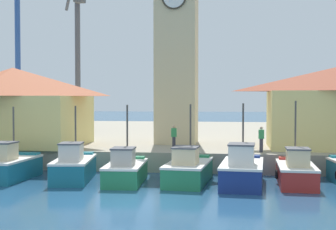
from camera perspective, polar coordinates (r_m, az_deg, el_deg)
The scene contains 14 objects.
ground_plane at distance 20.89m, azimuth -4.21°, elevation -10.61°, with size 300.00×300.00×0.00m, color navy.
quay_wharf at distance 48.62m, azimuth 3.07°, elevation -2.68°, with size 120.00×40.00×1.24m, color #9E937F.
fishing_boat_left_inner at distance 27.96m, azimuth -18.83°, elevation -5.92°, with size 2.29×4.34×4.10m.
fishing_boat_mid_left at distance 26.75m, azimuth -11.42°, elevation -6.20°, with size 2.67×4.90×4.15m.
fishing_boat_center at distance 25.60m, azimuth -5.20°, elevation -6.71°, with size 2.21×4.54×4.23m.
fishing_boat_mid_right at distance 25.53m, azimuth 2.49°, elevation -6.67°, with size 2.44×5.08×4.26m.
fishing_boat_right_inner at distance 24.98m, azimuth 9.03°, elevation -6.73°, with size 2.43×5.10×4.32m.
fishing_boat_right_outer at distance 25.72m, azimuth 15.35°, elevation -6.69°, with size 2.06×4.59×4.45m.
clock_tower at distance 35.22m, azimuth 1.07°, elevation 9.13°, with size 3.48×3.48×16.23m.
warehouse_left at distance 35.27m, azimuth -18.35°, elevation 1.10°, with size 10.21×7.38×5.55m.
port_crane_near at distance 51.50m, azimuth -17.77°, elevation 6.16°, with size 2.00×8.22×18.50m.
port_crane_far at distance 49.97m, azimuth -10.98°, elevation 5.39°, with size 4.68×7.62×17.93m.
dock_worker_near_tower at distance 30.37m, azimuth 0.73°, elevation -2.68°, with size 0.34×0.22×1.62m.
dock_worker_along_quay at distance 29.48m, azimuth 11.30°, elevation -2.86°, with size 0.34×0.22×1.62m.
Camera 1 is at (4.44, -19.91, 4.54)m, focal length 50.00 mm.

